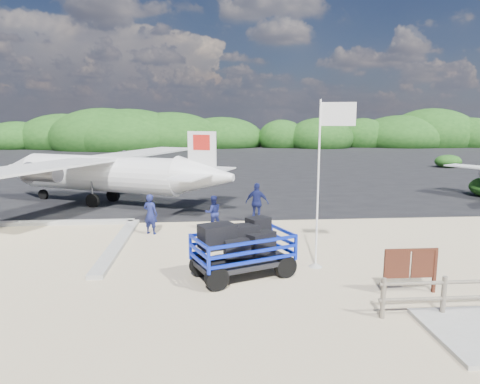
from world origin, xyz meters
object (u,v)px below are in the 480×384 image
object	(u,v)px
baggage_cart	(243,276)
crew_b	(213,212)
signboard	(409,293)
aircraft_large	(433,174)
flagpole	(315,267)
crew_a	(150,214)
crew_c	(257,203)
aircraft_small	(166,160)

from	to	relation	value
baggage_cart	crew_b	distance (m)	5.76
signboard	aircraft_large	size ratio (longest dim) A/B	0.09
flagpole	aircraft_large	xyz separation A→B (m)	(15.76, 21.80, 0.00)
baggage_cart	crew_a	world-z (taller)	crew_a
crew_c	crew_a	bearing A→B (deg)	39.53
crew_b	flagpole	bearing A→B (deg)	110.50
crew_a	aircraft_large	world-z (taller)	aircraft_large
aircraft_large	crew_c	bearing A→B (deg)	67.44
aircraft_large	baggage_cart	bearing A→B (deg)	75.64
crew_b	aircraft_large	distance (m)	25.37
flagpole	crew_b	distance (m)	5.98
signboard	crew_c	xyz separation A→B (m)	(-3.20, 8.35, 0.91)
crew_a	flagpole	bearing A→B (deg)	164.94
crew_b	aircraft_small	size ratio (longest dim) A/B	0.19
signboard	crew_a	world-z (taller)	crew_a
signboard	crew_b	size ratio (longest dim) A/B	1.07
baggage_cart	crew_c	size ratio (longest dim) A/B	1.72
flagpole	signboard	size ratio (longest dim) A/B	3.37
crew_c	crew_b	bearing A→B (deg)	48.17
baggage_cart	aircraft_small	bearing A→B (deg)	77.11
signboard	aircraft_small	size ratio (longest dim) A/B	0.21
signboard	crew_a	size ratio (longest dim) A/B	0.94
signboard	crew_b	distance (m)	8.97
crew_a	aircraft_large	bearing A→B (deg)	-118.82
baggage_cart	flagpole	bearing A→B (deg)	-6.35
baggage_cart	aircraft_large	world-z (taller)	aircraft_large
flagpole	signboard	distance (m)	3.03
crew_c	aircraft_small	world-z (taller)	crew_c
flagpole	crew_a	size ratio (longest dim) A/B	3.16
crew_a	baggage_cart	bearing A→B (deg)	145.92
signboard	crew_b	xyz separation A→B (m)	(-5.23, 7.25, 0.74)
crew_b	aircraft_large	size ratio (longest dim) A/B	0.09
crew_c	aircraft_large	world-z (taller)	aircraft_large
crew_a	aircraft_small	bearing A→B (deg)	-63.45
crew_c	aircraft_large	bearing A→B (deg)	-117.49
flagpole	aircraft_small	distance (m)	36.37
flagpole	crew_b	world-z (taller)	flagpole
flagpole	signboard	bearing A→B (deg)	-48.33
aircraft_large	aircraft_small	bearing A→B (deg)	-5.19
crew_a	crew_c	distance (m)	4.89
crew_b	crew_c	bearing A→B (deg)	-163.81
signboard	crew_a	bearing A→B (deg)	139.54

